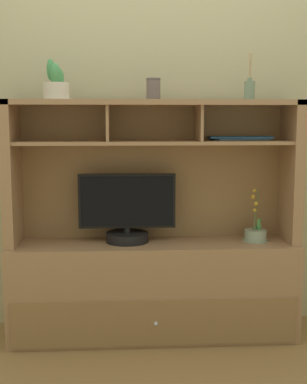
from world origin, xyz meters
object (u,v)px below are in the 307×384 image
tv_monitor (127,214)px  ceramic_vase (153,89)px  potted_succulent (56,85)px  media_console (153,265)px  magazine_stack_left (239,138)px  potted_orchid (255,234)px  diffuser_bottle (249,90)px

tv_monitor → ceramic_vase: bearing=-1.3°
potted_succulent → media_console: bearing=1.0°
tv_monitor → magazine_stack_left: (0.66, 0.03, 0.44)m
potted_orchid → ceramic_vase: ceramic_vase is taller
media_console → ceramic_vase: size_ratio=13.36×
potted_orchid → ceramic_vase: (-0.61, 0.02, 0.85)m
media_console → potted_orchid: (0.61, -0.02, 0.18)m
potted_orchid → magazine_stack_left: 0.58m
ceramic_vase → diffuser_bottle: bearing=-3.6°
media_console → diffuser_bottle: diffuser_bottle is taller
magazine_stack_left → diffuser_bottle: size_ratio=1.42×
diffuser_bottle → media_console: bearing=177.2°
ceramic_vase → potted_succulent: bearing=-178.2°
tv_monitor → magazine_stack_left: magazine_stack_left is taller
media_console → magazine_stack_left: media_console is taller
tv_monitor → diffuser_bottle: bearing=-3.1°
tv_monitor → ceramic_vase: (0.15, -0.00, 0.73)m
tv_monitor → potted_succulent: bearing=-177.0°
tv_monitor → ceramic_vase: 0.74m
potted_succulent → diffuser_bottle: bearing=-0.9°
media_console → tv_monitor: 0.35m
media_console → potted_succulent: (-0.55, -0.01, 1.05)m
potted_succulent → potted_orchid: bearing=-0.3°
diffuser_bottle → ceramic_vase: diffuser_bottle is taller
potted_succulent → ceramic_vase: 0.55m
media_console → potted_succulent: 1.19m
media_console → potted_orchid: bearing=-1.4°
tv_monitor → potted_succulent: (-0.39, -0.02, 0.74)m
tv_monitor → diffuser_bottle: diffuser_bottle is taller
potted_orchid → tv_monitor: bearing=178.0°
diffuser_bottle → magazine_stack_left: bearing=120.8°
diffuser_bottle → tv_monitor: bearing=176.9°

